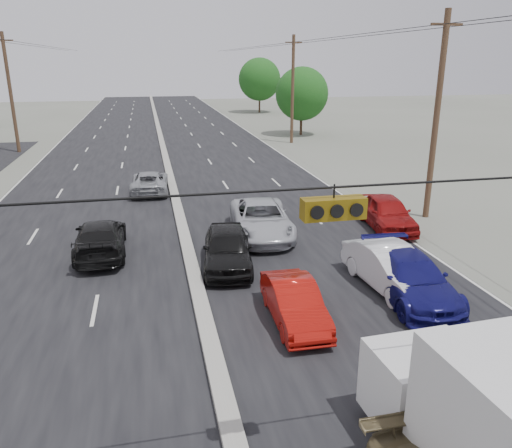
% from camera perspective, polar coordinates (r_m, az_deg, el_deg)
% --- Properties ---
extents(road_surface, '(20.00, 160.00, 0.02)m').
position_cam_1_polar(road_surface, '(38.09, -10.03, 6.23)').
color(road_surface, black).
rests_on(road_surface, ground).
extents(center_median, '(0.50, 160.00, 0.20)m').
position_cam_1_polar(center_median, '(38.07, -10.04, 6.38)').
color(center_median, gray).
rests_on(center_median, ground).
extents(utility_pole_left_c, '(1.60, 0.30, 10.00)m').
position_cam_1_polar(utility_pole_left_c, '(48.64, -26.25, 13.32)').
color(utility_pole_left_c, '#422D1E').
rests_on(utility_pole_left_c, ground).
extents(utility_pole_right_b, '(1.60, 0.30, 10.00)m').
position_cam_1_polar(utility_pole_right_b, '(26.37, 19.93, 11.46)').
color(utility_pole_right_b, '#422D1E').
rests_on(utility_pole_right_b, ground).
extents(utility_pole_right_c, '(1.60, 0.30, 10.00)m').
position_cam_1_polar(utility_pole_right_c, '(49.34, 4.21, 15.12)').
color(utility_pole_right_c, '#422D1E').
rests_on(utility_pole_right_c, ground).
extents(traffic_signals, '(25.00, 0.30, 0.54)m').
position_cam_1_polar(traffic_signals, '(8.10, 8.18, 2.04)').
color(traffic_signals, black).
rests_on(traffic_signals, ground).
extents(tree_right_mid, '(5.60, 5.60, 7.14)m').
position_cam_1_polar(tree_right_mid, '(54.88, 5.26, 14.59)').
color(tree_right_mid, '#382619').
rests_on(tree_right_mid, ground).
extents(tree_right_far, '(6.40, 6.40, 8.16)m').
position_cam_1_polar(tree_right_far, '(79.25, 0.40, 16.20)').
color(tree_right_far, '#382619').
rests_on(tree_right_far, ground).
extents(red_sedan, '(1.42, 3.94, 1.29)m').
position_cam_1_polar(red_sedan, '(15.50, 4.41, -9.01)').
color(red_sedan, '#A6100A').
rests_on(red_sedan, ground).
extents(queue_car_a, '(2.44, 4.77, 1.55)m').
position_cam_1_polar(queue_car_a, '(19.42, -3.29, -2.78)').
color(queue_car_a, black).
rests_on(queue_car_a, ground).
extents(queue_car_b, '(2.00, 4.74, 1.52)m').
position_cam_1_polar(queue_car_b, '(18.19, 15.17, -4.98)').
color(queue_car_b, silver).
rests_on(queue_car_b, ground).
extents(queue_car_c, '(3.12, 5.82, 1.55)m').
position_cam_1_polar(queue_car_c, '(22.85, 0.60, 0.51)').
color(queue_car_c, '#B4B6BC').
rests_on(queue_car_c, ground).
extents(queue_car_d, '(2.45, 5.27, 1.49)m').
position_cam_1_polar(queue_car_d, '(17.70, 17.19, -5.88)').
color(queue_car_d, navy).
rests_on(queue_car_d, ground).
extents(queue_car_e, '(2.45, 4.84, 1.58)m').
position_cam_1_polar(queue_car_e, '(24.62, 14.73, 1.24)').
color(queue_car_e, maroon).
rests_on(queue_car_e, ground).
extents(oncoming_near, '(2.13, 5.01, 1.44)m').
position_cam_1_polar(oncoming_near, '(21.64, -17.35, -1.54)').
color(oncoming_near, black).
rests_on(oncoming_near, ground).
extents(oncoming_far, '(2.41, 4.79, 1.30)m').
position_cam_1_polar(oncoming_far, '(31.24, -12.06, 4.72)').
color(oncoming_far, gray).
rests_on(oncoming_far, ground).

